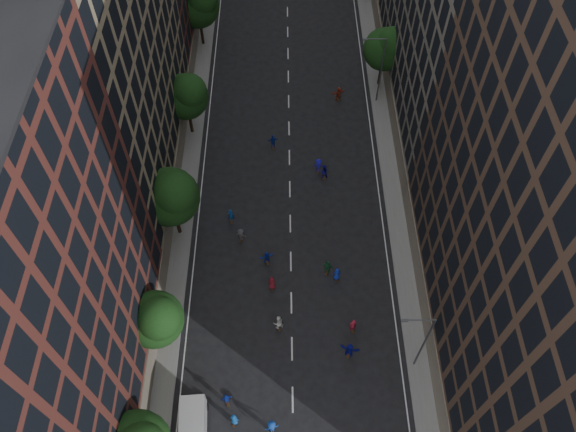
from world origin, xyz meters
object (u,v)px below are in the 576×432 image
object	(u,v)px
streetlamp_near	(422,341)
skater_0	(234,419)
cargo_van	(193,426)
streetlamp_far	(380,67)

from	to	relation	value
streetlamp_near	skater_0	world-z (taller)	streetlamp_near
skater_0	cargo_van	bearing A→B (deg)	25.89
streetlamp_near	streetlamp_far	xyz separation A→B (m)	(0.00, 33.00, 0.00)
cargo_van	skater_0	world-z (taller)	cargo_van
streetlamp_far	cargo_van	size ratio (longest dim) A/B	1.95
streetlamp_far	skater_0	size ratio (longest dim) A/B	5.85
streetlamp_near	streetlamp_far	bearing A→B (deg)	90.00
cargo_van	streetlamp_far	bearing A→B (deg)	61.02
cargo_van	skater_0	size ratio (longest dim) A/B	3.00
streetlamp_far	streetlamp_near	bearing A→B (deg)	-90.00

